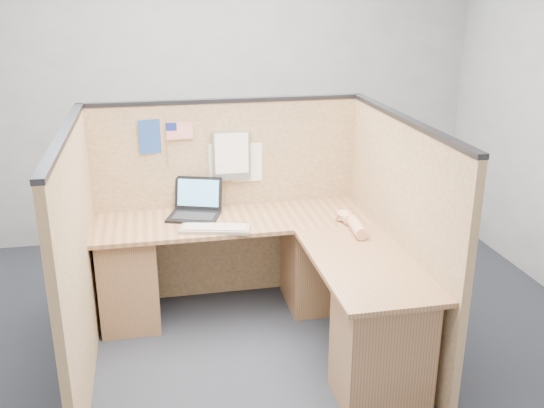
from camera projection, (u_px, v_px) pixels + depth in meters
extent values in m
plane|color=#1F222C|center=(250.00, 361.00, 3.91)|extent=(5.00, 5.00, 0.00)
plane|color=gray|center=(207.00, 90.00, 5.52)|extent=(5.00, 0.00, 5.00)
plane|color=gray|center=(409.00, 393.00, 1.36)|extent=(5.00, 0.00, 5.00)
cube|color=brown|center=(227.00, 201.00, 4.58)|extent=(2.05, 0.05, 1.50)
cube|color=#232328|center=(224.00, 100.00, 4.33)|extent=(2.05, 0.06, 0.03)
cube|color=brown|center=(78.00, 262.00, 3.56)|extent=(0.05, 1.80, 1.50)
cube|color=#232328|center=(64.00, 134.00, 3.31)|extent=(0.06, 1.80, 0.03)
cube|color=brown|center=(398.00, 236.00, 3.94)|extent=(0.05, 1.80, 1.50)
cube|color=#232328|center=(406.00, 120.00, 3.68)|extent=(0.06, 1.80, 0.03)
cube|color=brown|center=(233.00, 221.00, 4.29)|extent=(1.95, 0.60, 0.03)
cube|color=brown|center=(366.00, 264.00, 3.61)|extent=(0.60, 1.15, 0.03)
cube|color=brown|center=(129.00, 277.00, 4.27)|extent=(0.40, 0.50, 0.70)
cube|color=brown|center=(314.00, 260.00, 4.53)|extent=(0.40, 0.50, 0.70)
cube|color=brown|center=(382.00, 346.00, 3.44)|extent=(0.50, 0.40, 0.70)
cube|color=black|center=(194.00, 217.00, 4.30)|extent=(0.41, 0.36, 0.02)
cube|color=black|center=(191.00, 193.00, 4.41)|extent=(0.35, 0.18, 0.23)
cube|color=teal|center=(191.00, 193.00, 4.40)|extent=(0.30, 0.15, 0.19)
cube|color=gray|center=(215.00, 229.00, 4.07)|extent=(0.49, 0.26, 0.02)
cube|color=silver|center=(215.00, 227.00, 4.07)|extent=(0.44, 0.22, 0.01)
ellipsoid|color=silver|center=(344.00, 218.00, 4.24)|extent=(0.13, 0.09, 0.05)
ellipsoid|color=tan|center=(344.00, 214.00, 4.22)|extent=(0.10, 0.12, 0.06)
cylinder|color=tan|center=(348.00, 219.00, 4.18)|extent=(0.07, 0.06, 0.07)
cylinder|color=tan|center=(357.00, 227.00, 4.03)|extent=(0.11, 0.30, 0.09)
cube|color=navy|center=(152.00, 137.00, 4.28)|extent=(0.18, 0.03, 0.24)
cylinder|color=olive|center=(167.00, 146.00, 4.31)|extent=(0.01, 0.01, 0.33)
cube|color=red|center=(180.00, 131.00, 4.29)|extent=(0.19, 0.00, 0.12)
cube|color=navy|center=(171.00, 127.00, 4.27)|extent=(0.08, 0.00, 0.06)
cube|color=slate|center=(231.00, 156.00, 4.41)|extent=(0.28, 0.05, 0.36)
cube|color=white|center=(232.00, 153.00, 4.38)|extent=(0.24, 0.01, 0.30)
cube|color=white|center=(224.00, 162.00, 4.45)|extent=(0.22, 0.02, 0.29)
cube|color=white|center=(246.00, 162.00, 4.48)|extent=(0.23, 0.01, 0.29)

